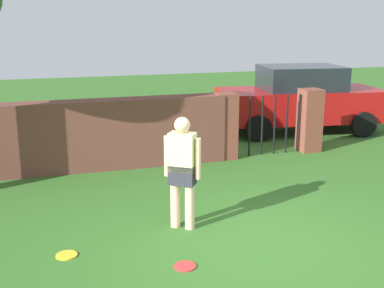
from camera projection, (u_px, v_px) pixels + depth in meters
name	position (u px, v px, depth m)	size (l,w,h in m)	color
ground_plane	(261.00, 247.00, 6.57)	(40.00, 40.00, 0.00)	#336623
brick_wall	(103.00, 134.00, 9.84)	(4.92, 0.50, 1.38)	brown
person	(182.00, 168.00, 6.98)	(0.46, 0.39, 1.62)	beige
fence_gate	(268.00, 123.00, 10.85)	(2.45, 0.44, 1.40)	brown
car	(300.00, 99.00, 12.97)	(4.38, 2.33, 1.72)	#A51111
frisbee_yellow	(67.00, 255.00, 6.34)	(0.27, 0.27, 0.02)	yellow
frisbee_red	(185.00, 266.00, 6.06)	(0.27, 0.27, 0.02)	red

